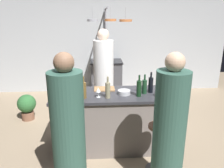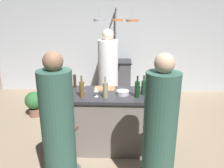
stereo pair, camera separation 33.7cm
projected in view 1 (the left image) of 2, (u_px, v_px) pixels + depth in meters
name	position (u px, v px, depth m)	size (l,w,h in m)	color
ground_plane	(113.00, 146.00, 3.66)	(9.00, 9.00, 0.00)	gray
back_wall	(106.00, 43.00, 5.98)	(6.40, 0.16, 2.60)	#B2B7BC
kitchen_island	(113.00, 120.00, 3.52)	(1.80, 0.72, 0.90)	slate
stove_range	(106.00, 78.00, 5.85)	(0.80, 0.64, 0.89)	#47474C
chef	(104.00, 80.00, 4.35)	(0.38, 0.38, 1.78)	white
bar_stool_left	(75.00, 149.00, 2.92)	(0.28, 0.28, 0.68)	#4C4C51
guest_left	(69.00, 136.00, 2.42)	(0.36, 0.36, 1.70)	#33594C
bar_stool_right	(157.00, 146.00, 2.99)	(0.28, 0.28, 0.68)	#4C4C51
guest_right	(169.00, 134.00, 2.49)	(0.36, 0.36, 1.69)	#33594C
overhead_pot_rack	(109.00, 30.00, 4.97)	(0.88, 1.42, 2.17)	gray
potted_plant	(27.00, 105.00, 4.49)	(0.36, 0.36, 0.52)	brown
cutting_board	(104.00, 89.00, 3.56)	(0.32, 0.22, 0.02)	#997047
pepper_mill	(73.00, 82.00, 3.58)	(0.05, 0.05, 0.21)	#382319
wine_bottle_red	(139.00, 88.00, 3.24)	(0.07, 0.07, 0.31)	#143319
wine_bottle_white	(108.00, 90.00, 3.17)	(0.07, 0.07, 0.31)	gray
wine_bottle_amber	(84.00, 90.00, 3.17)	(0.07, 0.07, 0.31)	brown
wine_bottle_green	(144.00, 86.00, 3.35)	(0.07, 0.07, 0.29)	#193D23
wine_bottle_dark	(151.00, 85.00, 3.40)	(0.07, 0.07, 0.31)	black
wine_glass_near_right_guest	(83.00, 85.00, 3.42)	(0.07, 0.07, 0.15)	silver
wine_glass_near_left_guest	(98.00, 90.00, 3.20)	(0.07, 0.07, 0.15)	silver
mixing_bowl_steel	(124.00, 92.00, 3.34)	(0.19, 0.19, 0.06)	#B7B7BC
mixing_bowl_wooden	(160.00, 94.00, 3.26)	(0.15, 0.15, 0.06)	brown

